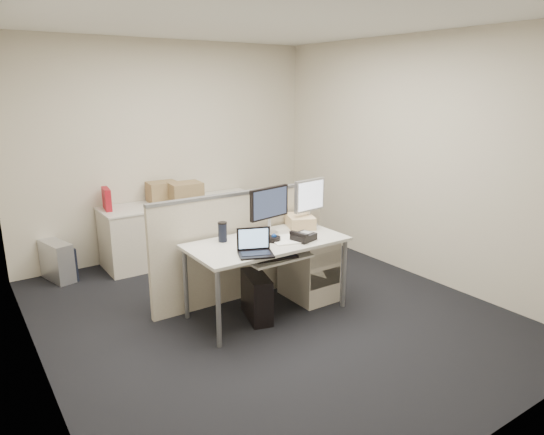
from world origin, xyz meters
TOP-DOWN VIEW (x-y plane):
  - floor at (0.00, 0.00)m, footprint 4.00×4.50m
  - ceiling at (0.00, 0.00)m, footprint 4.00×4.50m
  - wall_back at (0.00, 2.25)m, footprint 4.00×0.02m
  - wall_front at (0.00, -2.25)m, footprint 4.00×0.02m
  - wall_left at (-2.00, 0.00)m, footprint 0.02×4.50m
  - wall_right at (2.00, 0.00)m, footprint 0.02×4.50m
  - desk at (0.00, 0.00)m, footprint 1.50×0.75m
  - keyboard_tray at (0.00, -0.18)m, footprint 0.62×0.32m
  - drawer_pedestal at (0.55, 0.05)m, footprint 0.40×0.55m
  - cubicle_partition at (0.00, 0.45)m, footprint 2.00×0.06m
  - back_counter at (0.00, 1.93)m, footprint 2.00×0.60m
  - monitor_main at (0.15, 0.18)m, footprint 0.49×0.26m
  - monitor_small at (0.65, 0.18)m, footprint 0.42×0.25m
  - laptop at (-0.30, -0.28)m, footprint 0.36×0.32m
  - trackball at (0.05, -0.05)m, footprint 0.15×0.15m
  - desk_phone at (0.30, -0.18)m, footprint 0.25×0.22m
  - paper_stack at (0.15, -0.08)m, footprint 0.31×0.36m
  - sticky_pad at (0.18, -0.18)m, footprint 0.10×0.10m
  - travel_mug at (-0.35, 0.22)m, footprint 0.10×0.10m
  - banana at (0.28, -0.15)m, footprint 0.17×0.07m
  - cellphone at (0.10, 0.20)m, footprint 0.08×0.12m
  - manila_folders at (0.55, 0.20)m, footprint 0.36×0.40m
  - keyboard at (-0.05, -0.22)m, footprint 0.42×0.22m
  - pc_tower_desk at (-0.15, -0.05)m, footprint 0.30×0.50m
  - pc_tower_spare_dark at (-1.45, 2.03)m, footprint 0.23×0.43m
  - pc_tower_spare_silver at (-1.52, 2.03)m, footprint 0.31×0.51m
  - cardboard_box_left at (-0.20, 2.05)m, footprint 0.37×0.29m
  - cardboard_box_right at (0.00, 1.81)m, footprint 0.40×0.32m
  - red_binder at (-0.90, 2.03)m, footprint 0.11×0.30m

SIDE VIEW (x-z plane):
  - floor at x=0.00m, z-range -0.01..0.00m
  - pc_tower_spare_dark at x=-1.45m, z-range 0.00..0.39m
  - pc_tower_desk at x=-0.15m, z-range 0.00..0.43m
  - pc_tower_spare_silver at x=-1.52m, z-range 0.00..0.45m
  - drawer_pedestal at x=0.55m, z-range 0.00..0.65m
  - back_counter at x=0.00m, z-range 0.00..0.72m
  - cubicle_partition at x=0.00m, z-range 0.00..1.10m
  - keyboard_tray at x=0.00m, z-range 0.61..0.63m
  - keyboard at x=-0.05m, z-range 0.63..0.65m
  - desk at x=0.00m, z-range 0.30..1.03m
  - sticky_pad at x=0.18m, z-range 0.73..0.74m
  - paper_stack at x=0.15m, z-range 0.73..0.74m
  - cellphone at x=0.10m, z-range 0.73..0.75m
  - banana at x=0.28m, z-range 0.73..0.77m
  - trackball at x=0.05m, z-range 0.73..0.78m
  - desk_phone at x=0.30m, z-range 0.73..0.80m
  - manila_folders at x=0.55m, z-range 0.73..0.85m
  - travel_mug at x=-0.35m, z-range 0.73..0.91m
  - laptop at x=-0.30m, z-range 0.73..0.95m
  - cardboard_box_left at x=-0.20m, z-range 0.72..0.99m
  - red_binder at x=-0.90m, z-range 0.72..0.99m
  - cardboard_box_right at x=0.00m, z-range 0.72..1.00m
  - monitor_main at x=0.15m, z-range 0.73..1.20m
  - monitor_small at x=0.65m, z-range 0.73..1.22m
  - wall_back at x=0.00m, z-range 0.00..2.70m
  - wall_front at x=0.00m, z-range 0.00..2.70m
  - wall_left at x=-2.00m, z-range 0.00..2.70m
  - wall_right at x=2.00m, z-range 0.00..2.70m
  - ceiling at x=0.00m, z-range 2.70..2.71m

